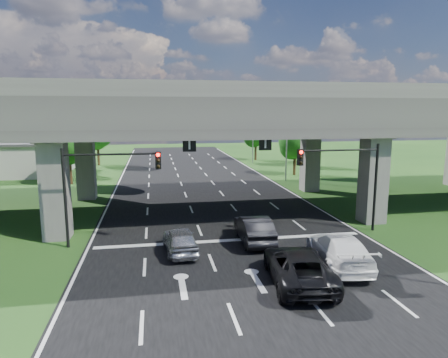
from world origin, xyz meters
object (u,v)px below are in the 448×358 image
object	(u,v)px
streetlight_far	(284,131)
car_dark	(254,229)
signal_left	(102,178)
streetlight_beyond	(251,126)
car_silver	(180,240)
car_trailing	(298,266)
car_white	(339,250)
signal_right	(347,171)

from	to	relation	value
streetlight_far	car_dark	world-z (taller)	streetlight_far
streetlight_far	signal_left	bearing A→B (deg)	-131.78
streetlight_beyond	car_silver	bearing A→B (deg)	-109.48
signal_left	streetlight_far	size ratio (longest dim) A/B	0.60
car_dark	streetlight_beyond	bearing A→B (deg)	-101.37
car_trailing	car_dark	bearing A→B (deg)	-77.61
car_silver	streetlight_beyond	bearing A→B (deg)	-113.55
car_dark	streetlight_far	bearing A→B (deg)	-110.73
streetlight_far	car_silver	distance (m)	26.39
signal_left	car_silver	bearing A→B (deg)	-24.76
streetlight_far	streetlight_beyond	size ratio (longest dim) A/B	1.00
signal_left	streetlight_beyond	distance (m)	40.30
car_dark	car_white	size ratio (longest dim) A/B	0.87
signal_right	streetlight_beyond	distance (m)	36.17
signal_left	car_trailing	size ratio (longest dim) A/B	1.03
car_dark	car_trailing	xyz separation A→B (m)	(0.58, -6.27, -0.02)
signal_right	car_dark	size ratio (longest dim) A/B	1.19
car_dark	signal_left	bearing A→B (deg)	-3.89
signal_right	car_dark	xyz separation A→B (m)	(-6.53, -0.94, -3.33)
signal_right	car_trailing	distance (m)	9.93
car_silver	signal_left	bearing A→B (deg)	-28.83
streetlight_far	car_trailing	xyz separation A→B (m)	(-8.23, -27.27, -5.00)
streetlight_far	car_white	xyz separation A→B (m)	(-5.29, -25.50, -4.98)
signal_right	streetlight_far	bearing A→B (deg)	83.53
signal_left	car_trailing	bearing A→B (deg)	-36.64
signal_right	streetlight_far	distance (m)	20.25
streetlight_beyond	car_dark	bearing A→B (deg)	-103.39
signal_right	car_trailing	bearing A→B (deg)	-129.54
signal_left	car_dark	world-z (taller)	signal_left
streetlight_beyond	car_white	bearing A→B (deg)	-97.27
signal_left	car_white	bearing A→B (deg)	-23.29
car_silver	car_white	bearing A→B (deg)	153.45
car_silver	car_white	world-z (taller)	car_white
car_white	signal_right	bearing A→B (deg)	-111.83
signal_right	streetlight_beyond	size ratio (longest dim) A/B	0.60
signal_right	streetlight_beyond	xyz separation A→B (m)	(2.27, 36.06, 1.66)
streetlight_beyond	car_trailing	bearing A→B (deg)	-100.76
car_white	car_dark	bearing A→B (deg)	-44.80
car_trailing	streetlight_far	bearing A→B (deg)	-99.67
streetlight_far	car_trailing	world-z (taller)	streetlight_far
streetlight_far	car_dark	size ratio (longest dim) A/B	1.98
signal_right	car_white	size ratio (longest dim) A/B	1.04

